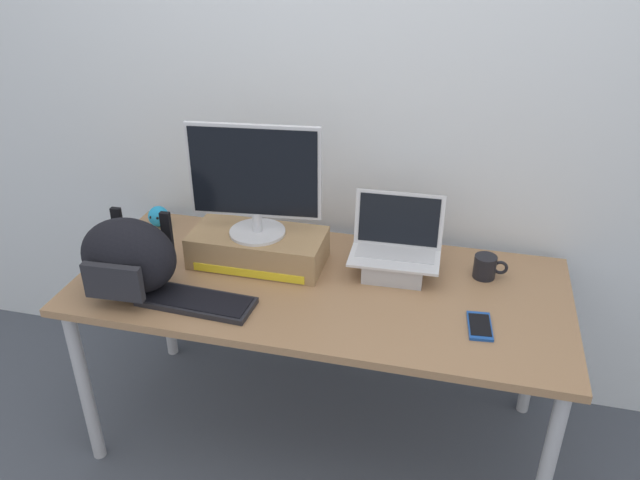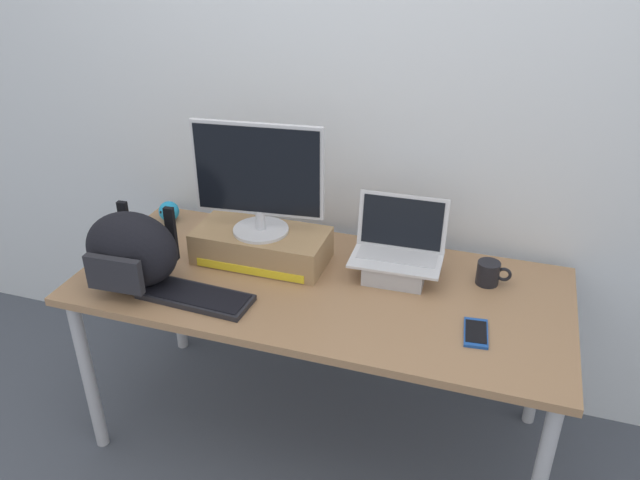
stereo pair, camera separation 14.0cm
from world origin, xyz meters
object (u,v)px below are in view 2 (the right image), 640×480
at_px(toner_box_yellow, 262,246).
at_px(coffee_mug, 489,273).
at_px(open_laptop, 397,260).
at_px(external_keyboard, 195,296).
at_px(messenger_backpack, 132,250).
at_px(desktop_monitor, 258,179).
at_px(cell_phone, 476,333).
at_px(plush_toy, 169,211).

bearing_deg(toner_box_yellow, coffee_mug, 6.45).
height_order(open_laptop, external_keyboard, open_laptop).
height_order(messenger_backpack, coffee_mug, messenger_backpack).
bearing_deg(open_laptop, external_keyboard, -151.07).
distance_m(desktop_monitor, messenger_backpack, 0.52).
xyz_separation_m(toner_box_yellow, external_keyboard, (-0.12, -0.33, -0.05)).
height_order(desktop_monitor, external_keyboard, desktop_monitor).
bearing_deg(messenger_backpack, coffee_mug, 15.33).
height_order(external_keyboard, cell_phone, external_keyboard).
bearing_deg(external_keyboard, desktop_monitor, 72.94).
relative_size(external_keyboard, messenger_backpack, 1.17).
height_order(coffee_mug, plush_toy, same).
height_order(open_laptop, messenger_backpack, open_laptop).
bearing_deg(desktop_monitor, messenger_backpack, -147.22).
bearing_deg(coffee_mug, external_keyboard, -156.46).
bearing_deg(cell_phone, external_keyboard, 179.98).
bearing_deg(cell_phone, open_laptop, 133.18).
xyz_separation_m(open_laptop, external_keyboard, (-0.64, -0.38, -0.05)).
xyz_separation_m(messenger_backpack, plush_toy, (-0.14, 0.49, -0.10)).
bearing_deg(toner_box_yellow, open_laptop, 5.68).
relative_size(cell_phone, plush_toy, 1.81).
xyz_separation_m(toner_box_yellow, open_laptop, (0.52, 0.05, -0.00)).
bearing_deg(toner_box_yellow, cell_phone, -15.18).
bearing_deg(toner_box_yellow, desktop_monitor, -81.35).
bearing_deg(cell_phone, plush_toy, 157.03).
relative_size(toner_box_yellow, coffee_mug, 4.07).
height_order(cell_phone, plush_toy, plush_toy).
bearing_deg(external_keyboard, plush_toy, 130.52).
xyz_separation_m(cell_phone, plush_toy, (-1.36, 0.42, 0.04)).
bearing_deg(messenger_backpack, external_keyboard, -8.24).
xyz_separation_m(desktop_monitor, open_laptop, (0.52, 0.05, -0.28)).
bearing_deg(plush_toy, cell_phone, -17.13).
height_order(messenger_backpack, cell_phone, messenger_backpack).
xyz_separation_m(open_laptop, plush_toy, (-1.04, 0.14, -0.02)).
bearing_deg(desktop_monitor, cell_phone, -21.36).
relative_size(desktop_monitor, coffee_mug, 3.90).
height_order(desktop_monitor, cell_phone, desktop_monitor).
bearing_deg(external_keyboard, cell_phone, 8.81).
relative_size(open_laptop, coffee_mug, 2.71).
relative_size(desktop_monitor, cell_phone, 3.05).
xyz_separation_m(external_keyboard, coffee_mug, (0.97, 0.42, 0.03)).
relative_size(coffee_mug, cell_phone, 0.78).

